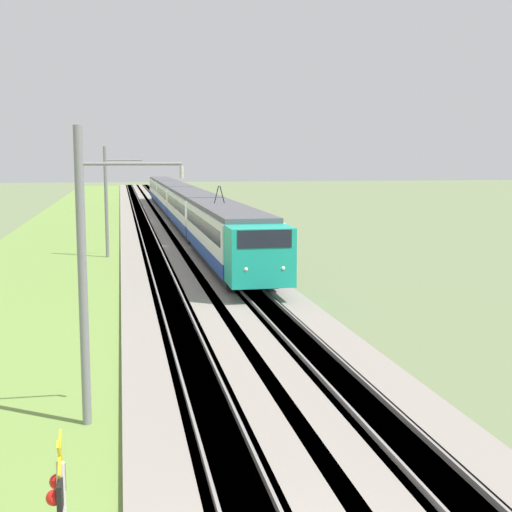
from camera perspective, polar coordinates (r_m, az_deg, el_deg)
ballast_main at (r=59.58m, az=-8.68°, el=1.48°), size 240.00×4.40×0.30m
ballast_adjacent at (r=59.85m, az=-4.92°, el=1.57°), size 240.00×4.40×0.30m
track_main at (r=59.58m, az=-8.68°, el=1.49°), size 240.00×1.57×0.45m
track_adjacent at (r=59.85m, az=-4.92°, el=1.58°), size 240.00×1.57×0.45m
grass_verge at (r=59.73m, az=-15.09°, el=1.23°), size 240.00×10.06×0.12m
passenger_train at (r=72.46m, az=-5.99°, el=4.34°), size 84.18×2.99×4.94m
catenary_mast_near at (r=17.49m, az=-13.49°, el=-1.51°), size 0.22×2.56×7.36m
catenary_mast_mid at (r=47.93m, az=-11.82°, el=4.32°), size 0.22×2.56×7.39m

